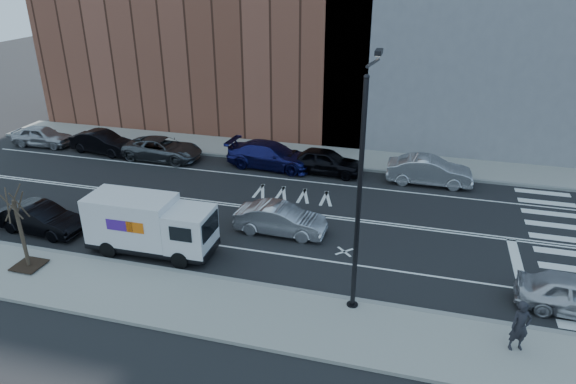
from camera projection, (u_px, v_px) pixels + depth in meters
The scene contains 19 objects.
ground at pixel (246, 207), 28.09m from camera, with size 120.00×120.00×0.00m, color black.
sidewalk_near at pixel (171, 299), 20.33m from camera, with size 44.00×3.60×0.15m, color gray.
sidewalk_far at pixel (288, 152), 35.79m from camera, with size 44.00×3.60×0.15m, color gray.
curb_near at pixel (191, 274), 21.91m from camera, with size 44.00×0.25×0.17m, color gray.
curb_far at pixel (281, 161), 34.21m from camera, with size 44.00×0.25×0.17m, color gray.
crosswalk at pixel (565, 246), 24.24m from camera, with size 3.00×14.00×0.01m, color white, non-canonical shape.
road_markings at pixel (246, 207), 28.09m from camera, with size 40.00×8.60×0.01m, color white, non-canonical shape.
streetlight at pixel (362, 183), 18.24m from camera, with size 0.44×4.02×9.34m.
street_tree at pixel (23, 240), 21.80m from camera, with size 1.20×1.20×3.75m.
fedex_van at pixel (150, 224), 23.21m from camera, with size 5.91×2.15×2.69m.
far_parked_a at pixel (42, 136), 37.03m from camera, with size 1.74×4.34×1.48m, color #A09FA4.
far_parked_b at pixel (103, 142), 35.68m from camera, with size 1.61×4.62×1.52m, color black.
far_parked_c at pixel (163, 149), 34.51m from camera, with size 2.45×5.31×1.48m, color #474A4E.
far_parked_d at pixel (271, 155), 33.12m from camera, with size 2.33×5.73×1.66m, color navy.
far_parked_e at pixel (325, 161), 32.20m from camera, with size 1.89×4.70×1.60m, color black.
far_parked_f at pixel (429, 171), 30.68m from camera, with size 1.74×5.00×1.65m, color #B4B5B9.
driving_sedan at pixel (281, 219), 25.13m from camera, with size 1.56×4.47×1.47m, color #B4B4B9.
near_parked_rear_a at pixel (41, 219), 25.22m from camera, with size 1.54×4.42×1.46m, color black.
pedestrian at pixel (520, 326), 17.24m from camera, with size 0.69×0.45×1.89m, color black.
Camera 1 is at (8.90, -23.75, 12.33)m, focal length 32.00 mm.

